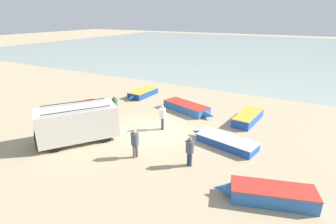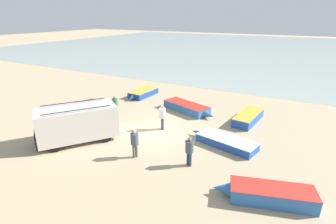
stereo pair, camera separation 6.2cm
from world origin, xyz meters
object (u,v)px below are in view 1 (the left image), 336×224
Objects in this scene: fisherman_1 at (135,141)px; fisherman_3 at (162,115)px; fishing_rowboat_0 at (188,108)px; fisherman_0 at (115,104)px; fishing_rowboat_4 at (268,194)px; fisherman_2 at (190,149)px; fishing_rowboat_3 at (249,117)px; parked_van at (77,123)px; fishing_rowboat_1 at (225,141)px; fishing_rowboat_5 at (81,106)px; fishing_rowboat_2 at (142,93)px.

fisherman_1 is 0.95× the size of fisherman_3.
fisherman_0 reaches higher than fishing_rowboat_0.
fisherman_0 reaches higher than fishing_rowboat_4.
fishing_rowboat_0 is 1.14× the size of fishing_rowboat_4.
fishing_rowboat_0 is at bearing -135.47° from fisherman_2.
fishing_rowboat_3 is at bearing -90.63° from fisherman_1.
parked_van is 5.59m from fisherman_3.
fisherman_3 is at bearing 165.58° from fisherman_0.
fishing_rowboat_4 is at bearing -156.54° from fishing_rowboat_3.
fishing_rowboat_3 is 6.71m from fisherman_3.
fishing_rowboat_4 is 13.22m from fisherman_0.
fisherman_0 is 9.03m from fisherman_2.
fishing_rowboat_1 is 4.73m from fishing_rowboat_3.
fishing_rowboat_3 reaches higher than fishing_rowboat_5.
parked_van is 1.35× the size of fishing_rowboat_5.
fishing_rowboat_1 is 11.96m from fishing_rowboat_2.
fisherman_0 reaches higher than fishing_rowboat_1.
fishing_rowboat_4 is 2.45× the size of fisherman_3.
fisherman_0 reaches higher than fishing_rowboat_3.
fisherman_1 reaches higher than fisherman_2.
fishing_rowboat_1 is 1.04× the size of fishing_rowboat_4.
fishing_rowboat_0 is at bearing 99.99° from fishing_rowboat_3.
fishing_rowboat_0 is 6.01m from fishing_rowboat_2.
fishing_rowboat_1 is 12.71m from fishing_rowboat_5.
fisherman_3 reaches higher than fishing_rowboat_5.
fisherman_2 reaches higher than fishing_rowboat_1.
fishing_rowboat_2 is at bearing 88.21° from fishing_rowboat_3.
fishing_rowboat_4 is 8.90m from fisherman_3.
fisherman_3 is at bearing -114.09° from fisherman_2.
fishing_rowboat_1 is at bearing 137.91° from fisherman_3.
fishing_rowboat_1 is (8.36, 3.86, -0.96)m from parked_van.
fishing_rowboat_2 is at bearing -115.89° from fisherman_2.
fishing_rowboat_5 is (-8.18, -3.87, -0.07)m from fishing_rowboat_0.
fishing_rowboat_1 is at bearing 166.98° from fisherman_0.
fisherman_3 is (8.14, -0.26, 0.81)m from fishing_rowboat_5.
fisherman_0 is at bearing -44.89° from fisherman_3.
parked_van is 3.14× the size of fisherman_0.
fishing_rowboat_0 is 2.96× the size of fisherman_1.
fishing_rowboat_0 reaches higher than fishing_rowboat_5.
fisherman_2 reaches higher than fishing_rowboat_4.
fishing_rowboat_0 reaches higher than fishing_rowboat_1.
fishing_rowboat_2 is at bearing -31.47° from fisherman_1.
fishing_rowboat_1 is at bearing -177.72° from fisherman_2.
parked_van is 10.24m from fishing_rowboat_2.
fisherman_1 is at bearing 130.03° from fisherman_0.
fisherman_1 is 1.02× the size of fisherman_2.
fishing_rowboat_5 is at bearing -20.49° from fishing_rowboat_2.
fishing_rowboat_0 is at bearing -150.09° from fisherman_0.
fishing_rowboat_5 is at bearing -5.33° from fisherman_0.
fishing_rowboat_3 is 2.64× the size of fisherman_1.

